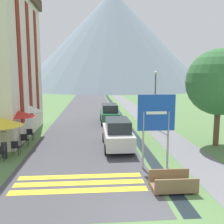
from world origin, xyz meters
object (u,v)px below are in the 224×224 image
object	(u,v)px
cafe_chair_middle	(24,139)
cafe_chair_far_right	(30,133)
road_sign	(156,120)
tree_by_path	(219,82)
footbridge	(172,184)
person_seated_near	(11,139)
cafe_umbrella_rear_white	(27,108)
parked_car_far	(110,114)
person_standing_terrace	(4,141)
cafe_chair_nearest	(1,152)
streetlamp	(155,95)
cafe_umbrella_front_yellow	(2,122)
cafe_umbrella_middle_red	(19,114)
parked_car_near	(117,133)
cafe_chair_near_left	(15,147)

from	to	relation	value
cafe_chair_middle	cafe_chair_far_right	world-z (taller)	same
road_sign	tree_by_path	size ratio (longest dim) A/B	0.59
footbridge	person_seated_near	xyz separation A→B (m)	(-8.04, 5.84, 0.45)
road_sign	cafe_umbrella_rear_white	size ratio (longest dim) A/B	1.51
cafe_chair_far_right	tree_by_path	xyz separation A→B (m)	(12.27, -2.15, 3.55)
parked_car_far	person_standing_terrace	size ratio (longest dim) A/B	2.65
cafe_chair_nearest	person_seated_near	size ratio (longest dim) A/B	0.69
road_sign	streetlamp	bearing A→B (deg)	76.11
person_standing_terrace	tree_by_path	xyz separation A→B (m)	(12.76, 1.52, 3.09)
cafe_chair_nearest	cafe_umbrella_front_yellow	world-z (taller)	cafe_umbrella_front_yellow
cafe_umbrella_middle_red	parked_car_near	bearing A→B (deg)	-5.40
road_sign	cafe_umbrella_front_yellow	xyz separation A→B (m)	(-7.92, 2.22, -0.39)
cafe_chair_middle	person_standing_terrace	size ratio (longest dim) A/B	0.50
cafe_chair_middle	tree_by_path	bearing A→B (deg)	-6.39
footbridge	cafe_umbrella_rear_white	size ratio (longest dim) A/B	0.71
cafe_umbrella_front_yellow	footbridge	bearing A→B (deg)	-29.51
footbridge	parked_car_far	xyz separation A→B (m)	(-1.53, 14.17, 0.68)
footbridge	cafe_umbrella_middle_red	xyz separation A→B (m)	(-7.71, 6.59, 1.90)
person_seated_near	person_standing_terrace	bearing A→B (deg)	-87.11
cafe_chair_nearest	person_seated_near	bearing A→B (deg)	86.36
cafe_umbrella_front_yellow	cafe_umbrella_rear_white	size ratio (longest dim) A/B	0.94
parked_car_far	cafe_umbrella_rear_white	distance (m)	8.15
cafe_chair_near_left	person_standing_terrace	xyz separation A→B (m)	(-0.47, -0.43, 0.47)
cafe_umbrella_rear_white	tree_by_path	bearing A→B (deg)	-14.42
streetlamp	cafe_umbrella_front_yellow	bearing A→B (deg)	-145.92
streetlamp	cafe_umbrella_rear_white	bearing A→B (deg)	-167.67
person_standing_terrace	person_seated_near	distance (m)	1.43
parked_car_near	cafe_chair_near_left	bearing A→B (deg)	-169.11
cafe_umbrella_rear_white	person_seated_near	size ratio (longest dim) A/B	1.94
cafe_umbrella_front_yellow	person_seated_near	xyz separation A→B (m)	(-0.01, 1.29, -1.32)
person_seated_near	cafe_chair_middle	bearing A→B (deg)	52.27
footbridge	person_seated_near	distance (m)	9.94
cafe_chair_near_left	cafe_chair_nearest	world-z (taller)	same
cafe_umbrella_middle_red	cafe_umbrella_rear_white	size ratio (longest dim) A/B	0.97
road_sign	cafe_umbrella_middle_red	distance (m)	8.71
cafe_chair_far_right	cafe_umbrella_rear_white	size ratio (longest dim) A/B	0.36
cafe_chair_far_right	cafe_umbrella_middle_red	xyz separation A→B (m)	(-0.24, -1.53, 1.61)
cafe_chair_far_right	person_standing_terrace	xyz separation A→B (m)	(-0.49, -3.67, 0.47)
cafe_chair_far_right	streetlamp	bearing A→B (deg)	-2.10
streetlamp	tree_by_path	size ratio (longest dim) A/B	0.79
road_sign	parked_car_far	xyz separation A→B (m)	(-1.42, 11.85, -1.48)
parked_car_far	person_seated_near	distance (m)	10.58
road_sign	streetlamp	size ratio (longest dim) A/B	0.74
tree_by_path	cafe_chair_far_right	bearing A→B (deg)	170.08
parked_car_far	tree_by_path	world-z (taller)	tree_by_path
parked_car_far	cafe_umbrella_front_yellow	bearing A→B (deg)	-124.02
cafe_umbrella_front_yellow	cafe_umbrella_middle_red	bearing A→B (deg)	81.03
cafe_chair_middle	cafe_chair_nearest	xyz separation A→B (m)	(-0.50, -2.67, 0.00)
person_standing_terrace	person_seated_near	bearing A→B (deg)	92.89
cafe_chair_near_left	cafe_umbrella_front_yellow	distance (m)	1.61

